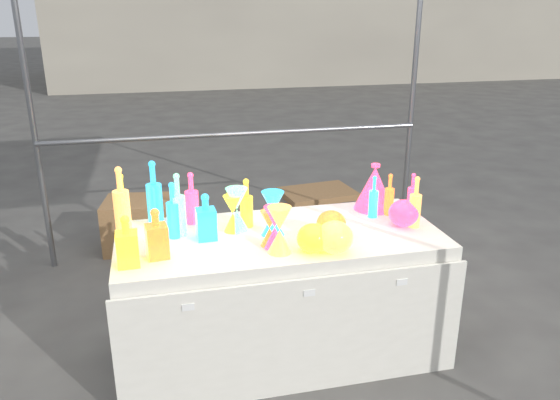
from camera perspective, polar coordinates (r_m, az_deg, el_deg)
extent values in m
plane|color=#64615C|center=(3.42, 0.00, -15.17)|extent=(80.00, 80.00, 0.00)
cylinder|color=gray|center=(4.39, -24.51, 7.96)|extent=(0.04, 0.04, 2.40)
cylinder|color=gray|center=(4.81, 13.64, 10.02)|extent=(0.04, 0.04, 2.40)
cylinder|color=gray|center=(4.36, -4.45, 6.90)|extent=(3.00, 0.04, 0.04)
cube|color=white|center=(3.22, 0.00, -9.68)|extent=(1.80, 0.80, 0.75)
cube|color=white|center=(2.90, 1.94, -14.22)|extent=(1.84, 0.02, 0.68)
cube|color=white|center=(2.68, -9.58, -11.00)|extent=(0.06, 0.00, 0.03)
cube|color=white|center=(2.76, 3.08, -9.69)|extent=(0.06, 0.00, 0.03)
cube|color=white|center=(2.93, 12.62, -8.38)|extent=(0.06, 0.00, 0.03)
cube|color=#996E45|center=(4.76, -14.26, -2.48)|extent=(0.65, 0.51, 0.43)
cube|color=#996E45|center=(5.95, 3.99, 0.69)|extent=(0.83, 0.64, 0.07)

